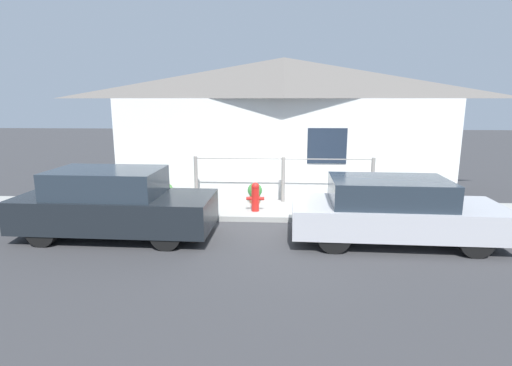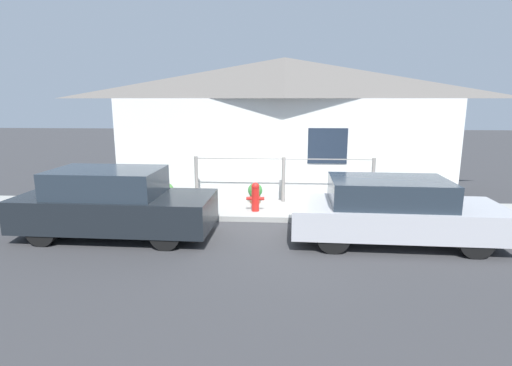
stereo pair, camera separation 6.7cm
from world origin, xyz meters
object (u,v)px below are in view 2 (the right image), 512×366
car_right (393,211)px  car_left (114,204)px  potted_plant_near_hydrant (255,192)px  fire_hydrant (255,196)px  potted_plant_by_fence (166,191)px

car_right → car_left: bearing=-178.3°
car_right → potted_plant_near_hydrant: bearing=141.9°
car_left → fire_hydrant: bearing=31.7°
fire_hydrant → potted_plant_near_hydrant: fire_hydrant is taller
fire_hydrant → potted_plant_near_hydrant: size_ratio=1.33×
car_left → potted_plant_near_hydrant: car_left is taller
car_right → potted_plant_near_hydrant: 3.90m
fire_hydrant → potted_plant_by_fence: fire_hydrant is taller
car_left → car_right: 5.83m
car_right → fire_hydrant: (-2.93, 1.70, -0.16)m
fire_hydrant → potted_plant_by_fence: 2.66m
car_right → fire_hydrant: size_ratio=5.84×
fire_hydrant → potted_plant_by_fence: size_ratio=1.42×
fire_hydrant → potted_plant_near_hydrant: bearing=94.3°
fire_hydrant → car_right: bearing=-30.1°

